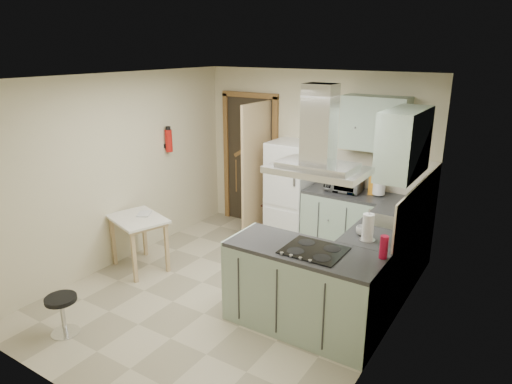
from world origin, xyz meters
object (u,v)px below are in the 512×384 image
Objects in this scene: peninsula at (303,289)px; drop_leaf_table at (139,243)px; stool at (63,315)px; extractor_hood at (317,170)px; microwave at (344,182)px; bentwood_chair at (257,202)px; fridge at (291,192)px.

drop_leaf_table is (-2.42, 0.06, -0.09)m from peninsula.
peninsula is at bearing 34.97° from stool.
extractor_hood is 1.88× the size of microwave.
peninsula is at bearing 16.83° from drop_leaf_table.
microwave is at bearing 101.44° from peninsula.
extractor_hood is at bearing 16.88° from drop_leaf_table.
extractor_hood reaches higher than bentwood_chair.
bentwood_chair is (-1.99, 2.08, -1.29)m from extractor_hood.
extractor_hood reaches higher than peninsula.
drop_leaf_table is at bearing -138.94° from microwave.
peninsula is 3.24× the size of microwave.
extractor_hood is (0.10, 0.00, 1.27)m from peninsula.
drop_leaf_table is at bearing 105.94° from stool.
peninsula is at bearing -32.69° from bentwood_chair.
extractor_hood reaches higher than drop_leaf_table.
drop_leaf_table reaches higher than stool.
microwave is at bearing 0.21° from fridge.
bentwood_chair is at bearing 173.50° from microwave.
extractor_hood is (1.32, -1.98, 0.97)m from fridge.
peninsula is 1.27m from extractor_hood.
microwave reaches higher than peninsula.
fridge is 2.57m from extractor_hood.
fridge is 3.51m from stool.
stool is (-0.11, -3.48, -0.22)m from bentwood_chair.
extractor_hood is at bearing -31.22° from bentwood_chair.
fridge is at bearing 123.79° from extractor_hood.
bentwood_chair is at bearing 132.17° from peninsula.
microwave reaches higher than bentwood_chair.
extractor_hood is 1.19× the size of drop_leaf_table.
extractor_hood is 2.86m from drop_leaf_table.
microwave reaches higher than stool.
microwave is (-0.40, 1.98, 0.58)m from peninsula.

